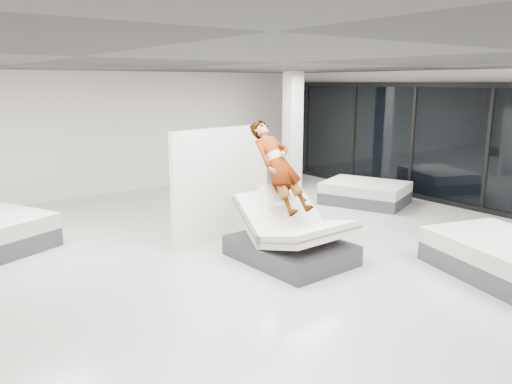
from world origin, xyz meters
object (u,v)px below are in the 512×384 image
hero_bed (291,239)px  flat_bed_right_far (365,193)px  column (293,132)px  person (279,184)px  remote (303,199)px  flat_bed_right_near (503,257)px  divider_panel (223,184)px

hero_bed → flat_bed_right_far: hero_bed is taller
column → hero_bed: bearing=-130.4°
hero_bed → column: 5.81m
person → remote: bearing=-57.8°
person → flat_bed_right_near: 3.68m
flat_bed_right_far → column: size_ratio=0.72×
person → column: bearing=44.8°
remote → flat_bed_right_far: 4.40m
remote → divider_panel: bearing=101.9°
divider_panel → column: 4.72m
remote → flat_bed_right_far: bearing=25.2°
remote → flat_bed_right_far: (3.84, 2.01, -0.77)m
divider_panel → column: column is taller
hero_bed → flat_bed_right_near: 3.29m
column → flat_bed_right_far: bearing=-80.9°
person → flat_bed_right_far: size_ratio=0.77×
person → remote: 0.47m
remote → flat_bed_right_far: size_ratio=0.06×
person → divider_panel: size_ratio=0.77×
divider_panel → flat_bed_right_far: size_ratio=1.00×
remote → column: (3.47, 4.34, 0.57)m
hero_bed → person: (-0.01, 0.32, 0.88)m
remote → divider_panel: divider_panel is taller
remote → person: bearing=122.2°
divider_panel → flat_bed_right_far: 4.37m
hero_bed → flat_bed_right_near: hero_bed is taller
flat_bed_right_far → person: bearing=-157.7°
divider_panel → flat_bed_right_far: (4.29, 0.25, -0.79)m
hero_bed → remote: hero_bed is taller
remote → column: 5.58m
divider_panel → flat_bed_right_far: bearing=-5.3°
flat_bed_right_far → column: 2.71m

